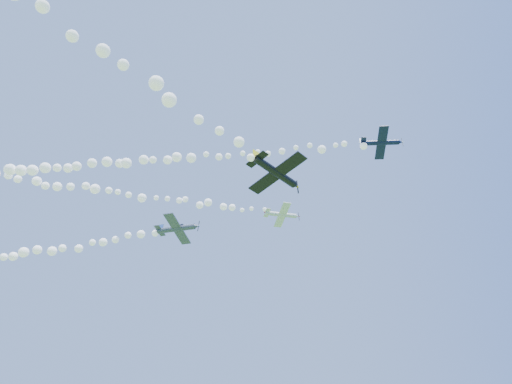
# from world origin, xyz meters

# --- Properties ---
(plane_white) EXTENTS (7.15, 7.58, 1.93)m
(plane_white) POSITION_xyz_m (7.09, 12.65, 53.48)
(plane_white) COLOR silver
(smoke_trail_white) EXTENTS (71.74, 25.89, 3.03)m
(smoke_trail_white) POSITION_xyz_m (-30.75, -0.08, 53.17)
(smoke_trail_white) COLOR white
(plane_navy) EXTENTS (6.76, 7.05, 2.50)m
(plane_navy) POSITION_xyz_m (23.77, -5.00, 52.56)
(plane_navy) COLOR black
(smoke_trail_navy) EXTENTS (73.63, 2.53, 2.69)m
(smoke_trail_navy) POSITION_xyz_m (-15.06, -5.03, 52.38)
(smoke_trail_navy) COLOR white
(plane_grey) EXTENTS (8.16, 8.67, 2.79)m
(plane_grey) POSITION_xyz_m (-10.82, 5.55, 46.24)
(plane_grey) COLOR #383D51
(plane_black) EXTENTS (6.93, 6.66, 2.09)m
(plane_black) POSITION_xyz_m (7.55, -17.45, 35.52)
(plane_black) COLOR black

